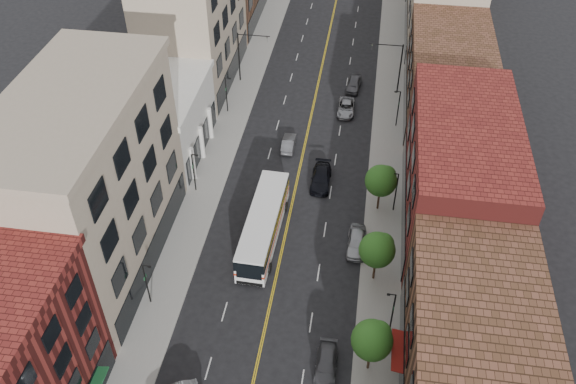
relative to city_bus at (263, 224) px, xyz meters
The scene contains 25 objects.
sidewalk_left 18.95m from the city_bus, 114.73° to the left, with size 4.00×110.00×0.15m, color gray.
sidewalk_right 21.06m from the city_bus, 54.73° to the left, with size 4.00×110.00×0.15m, color gray.
bldg_l_tanoffice 17.16m from the city_bus, 161.87° to the right, with size 10.00×22.00×18.00m, color gray.
bldg_l_white 19.95m from the city_bus, 138.60° to the left, with size 10.00×14.00×8.00m, color silver.
bldg_l_far_a 34.32m from the city_bus, 116.30° to the left, with size 10.00×20.00×18.00m, color gray.
bldg_r_mid 20.46m from the city_bus, 17.77° to the left, with size 10.00×22.00×12.00m, color maroon.
bldg_r_far_a 33.32m from the city_bus, 54.83° to the left, with size 10.00×20.00×10.00m, color #533421.
tree_r_1 18.09m from the city_bus, 50.20° to the right, with size 3.40×3.40×5.59m.
tree_r_2 12.30m from the city_bus, 18.30° to the right, with size 3.40×3.40×5.59m.
tree_r_3 13.23m from the city_bus, 28.32° to the left, with size 3.40×3.40×5.59m.
lamp_l_1 13.29m from the city_bus, 131.83° to the right, with size 0.81×0.55×5.05m.
lamp_l_2 10.80m from the city_bus, 145.28° to the left, with size 0.81×0.55×5.05m.
lamp_l_3 23.85m from the city_bus, 111.78° to the left, with size 0.81×0.55×5.05m.
lamp_r_1 16.40m from the city_bus, 37.09° to the right, with size 0.81×0.55×5.05m.
lamp_r_2 14.46m from the city_bus, 25.12° to the left, with size 0.81×0.55×5.05m.
lamp_r_3 25.71m from the city_bus, 59.44° to the left, with size 0.81×0.55×5.05m.
signal_mast_left 31.32m from the city_bus, 105.15° to the left, with size 4.49×0.18×7.20m.
signal_mast_right 32.68m from the city_bus, 67.66° to the left, with size 4.49×0.18×7.20m.
city_bus is the anchor object (origin of this frame).
car_parked_mid 16.48m from the city_bus, 61.14° to the right, with size 1.79×4.41×1.28m, color #4C4C51.
car_parked_far 9.59m from the city_bus, ahead, with size 1.91×4.74×1.62m, color #9FA1A6.
car_lane_behind 15.71m from the city_bus, 89.23° to the left, with size 1.45×4.16×1.37m, color #535459.
car_lane_a 10.78m from the city_bus, 63.07° to the left, with size 2.16×5.31×1.54m, color black.
car_lane_b 25.38m from the city_bus, 75.06° to the left, with size 2.21×4.79×1.33m, color #939499.
car_lane_c 31.24m from the city_bus, 76.82° to the left, with size 1.82×4.51×1.54m, color #4C4B50.
Camera 1 is at (6.97, -25.44, 45.06)m, focal length 38.00 mm.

